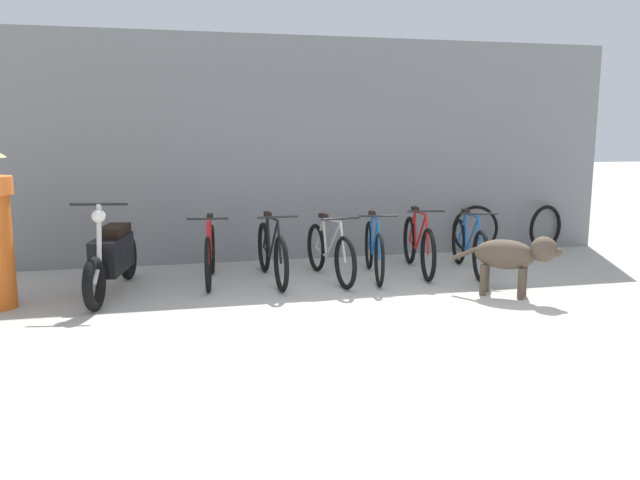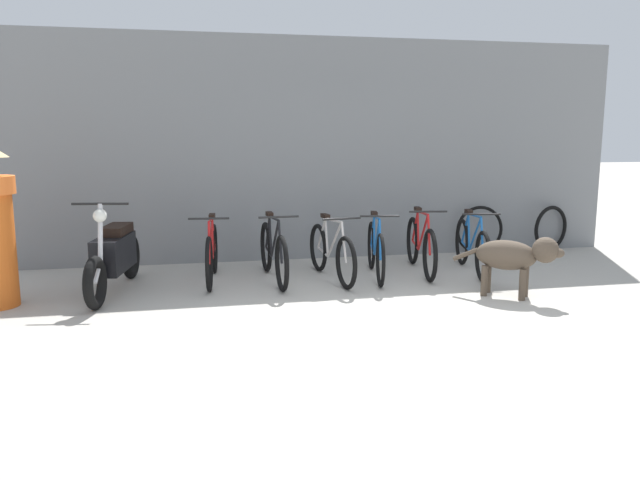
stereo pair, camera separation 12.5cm
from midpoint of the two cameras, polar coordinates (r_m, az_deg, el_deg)
name	(u,v)px [view 1 (the left image)]	position (r m, az deg, el deg)	size (l,w,h in m)	color
ground_plane	(415,332)	(5.69, 8.04, -8.31)	(60.00, 60.00, 0.00)	#ADA89E
shop_wall_back	(323,150)	(8.85, -0.13, 8.25)	(8.59, 0.20, 3.06)	slate
bicycle_0	(210,254)	(7.52, -10.48, -1.30)	(0.46, 1.58, 0.82)	black
bicycle_1	(272,253)	(7.48, -4.91, -1.20)	(0.46, 1.72, 0.84)	black
bicycle_2	(330,253)	(7.54, 0.42, -1.18)	(0.46, 1.63, 0.80)	black
bicycle_3	(374,250)	(7.69, 4.48, -0.91)	(0.46, 1.59, 0.82)	black
bicycle_4	(418,245)	(8.05, 8.54, -0.50)	(0.46, 1.69, 0.84)	black
bicycle_5	(469,246)	(8.15, 13.05, -0.58)	(0.48, 1.64, 0.81)	black
motorcycle	(112,257)	(7.25, -18.94, -1.46)	(0.58, 1.92, 1.05)	black
stray_dog	(513,255)	(7.02, 16.76, -1.33)	(0.97, 0.84, 0.68)	#4C3F33
spare_tire_left	(545,228)	(10.06, 19.58, 1.07)	(0.67, 0.26, 0.69)	black
spare_tire_right	(475,229)	(9.48, 13.64, 0.95)	(0.71, 0.10, 0.71)	black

